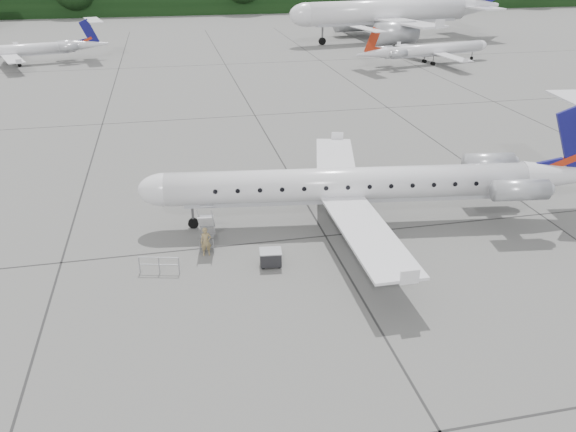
{
  "coord_description": "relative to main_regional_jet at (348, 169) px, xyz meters",
  "views": [
    {
      "loc": [
        -11.9,
        -27.2,
        16.45
      ],
      "look_at": [
        -5.8,
        1.4,
        2.3
      ],
      "focal_mm": 35.0,
      "sensor_mm": 36.0,
      "label": 1
    }
  ],
  "objects": [
    {
      "name": "bg_regional_right",
      "position": [
        29.6,
        49.9,
        -0.83
      ],
      "size": [
        25.37,
        20.56,
        5.89
      ],
      "primitive_type": null,
      "rotation": [
        0.0,
        0.0,
        3.35
      ],
      "color": "silver",
      "rests_on": "ground"
    },
    {
      "name": "ground",
      "position": [
        1.31,
        -4.32,
        -3.78
      ],
      "size": [
        320.0,
        320.0,
        0.0
      ],
      "primitive_type": "plane",
      "color": "slate",
      "rests_on": "ground"
    },
    {
      "name": "baggage_cart",
      "position": [
        -5.82,
        -4.4,
        -3.26
      ],
      "size": [
        1.28,
        1.09,
        1.03
      ],
      "primitive_type": null,
      "rotation": [
        0.0,
        0.0,
        -0.11
      ],
      "color": "black",
      "rests_on": "ground"
    },
    {
      "name": "airstair",
      "position": [
        -9.1,
        -1.1,
        -2.59
      ],
      "size": [
        1.15,
        2.44,
        2.37
      ],
      "primitive_type": null,
      "rotation": [
        0.0,
        0.0,
        -0.13
      ],
      "color": "silver",
      "rests_on": "ground"
    },
    {
      "name": "bg_regional_left",
      "position": [
        -33.28,
        61.58,
        -0.71
      ],
      "size": [
        26.6,
        21.69,
        6.14
      ],
      "primitive_type": null,
      "rotation": [
        0.0,
        0.0,
        0.23
      ],
      "color": "silver",
      "rests_on": "ground"
    },
    {
      "name": "passenger",
      "position": [
        -9.28,
        -2.41,
        -2.9
      ],
      "size": [
        0.65,
        0.44,
        1.76
      ],
      "primitive_type": "imported",
      "rotation": [
        0.0,
        0.0,
        0.02
      ],
      "color": "olive",
      "rests_on": "ground"
    },
    {
      "name": "main_regional_jet",
      "position": [
        0.0,
        0.0,
        0.0
      ],
      "size": [
        31.95,
        24.85,
        7.55
      ],
      "primitive_type": null,
      "rotation": [
        0.0,
        0.0,
        -0.13
      ],
      "color": "silver",
      "rests_on": "ground"
    },
    {
      "name": "bg_narrowbody",
      "position": [
        30.43,
        72.68,
        3.62
      ],
      "size": [
        45.14,
        35.45,
        14.78
      ],
      "primitive_type": null,
      "rotation": [
        0.0,
        0.0,
        0.15
      ],
      "color": "silver",
      "rests_on": "ground"
    },
    {
      "name": "safety_railing",
      "position": [
        -12.0,
        -3.92,
        -3.28
      ],
      "size": [
        2.16,
        0.6,
        1.0
      ],
      "primitive_type": null,
      "rotation": [
        0.0,
        0.0,
        -0.24
      ],
      "color": "gray",
      "rests_on": "ground"
    }
  ]
}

